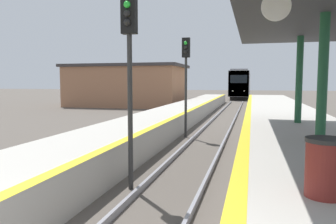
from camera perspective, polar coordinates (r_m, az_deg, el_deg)
name	(u,v)px	position (r m, az deg, el deg)	size (l,w,h in m)	color
train	(241,84)	(53.93, 12.52, 4.77)	(2.82, 16.38, 4.41)	black
signal_near	(129,56)	(7.92, -6.74, 9.69)	(0.36, 0.31, 4.66)	#2D2D2D
signal_mid	(186,68)	(15.39, 3.13, 7.58)	(0.36, 0.31, 4.66)	#2D2D2D
station_canopy	(325,12)	(9.79, 25.74, 15.36)	(4.65, 13.54, 3.64)	#1E5133
trash_bin	(325,167)	(5.24, 25.70, -8.68)	(0.57, 0.57, 0.85)	maroon
station_building	(127,85)	(35.86, -7.16, 4.63)	(12.43, 7.43, 4.44)	#9E6B4C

